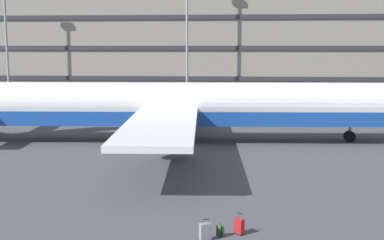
{
  "coord_description": "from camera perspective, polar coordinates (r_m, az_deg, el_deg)",
  "views": [
    {
      "loc": [
        4.4,
        -36.44,
        7.66
      ],
      "look_at": [
        2.07,
        -5.29,
        3.0
      ],
      "focal_mm": 47.0,
      "sensor_mm": 36.0,
      "label": 1
    }
  ],
  "objects": [
    {
      "name": "airliner",
      "position": [
        40.1,
        -1.65,
        1.55
      ],
      "size": [
        40.88,
        33.16,
        10.0
      ],
      "color": "silver",
      "rests_on": "ground_plane"
    },
    {
      "name": "terminal_structure",
      "position": [
        89.89,
        1.49,
        9.74
      ],
      "size": [
        123.0,
        19.76,
        19.26
      ],
      "color": "gray",
      "rests_on": "ground_plane"
    },
    {
      "name": "suitcase_large",
      "position": [
        21.04,
        5.35,
        -11.87
      ],
      "size": [
        0.46,
        0.44,
        0.88
      ],
      "color": "#B21E23",
      "rests_on": "ground_plane"
    },
    {
      "name": "suitcase_small",
      "position": [
        20.33,
        1.52,
        -12.52
      ],
      "size": [
        0.51,
        0.4,
        0.9
      ],
      "color": "gray",
      "rests_on": "ground_plane"
    },
    {
      "name": "backpack_navy",
      "position": [
        20.79,
        3.22,
        -12.41
      ],
      "size": [
        0.42,
        0.35,
        0.57
      ],
      "color": "#264C26",
      "rests_on": "ground_plane"
    },
    {
      "name": "ground_plane",
      "position": [
        37.5,
        -2.56,
        -3.31
      ],
      "size": [
        600.0,
        600.0,
        0.0
      ],
      "primitive_type": "plane",
      "color": "#424449"
    },
    {
      "name": "light_mast_left",
      "position": [
        74.85,
        -0.57,
        12.38
      ],
      "size": [
        1.8,
        0.5,
        22.09
      ],
      "color": "gray",
      "rests_on": "ground_plane"
    },
    {
      "name": "light_mast_far_left",
      "position": [
        81.75,
        -20.4,
        10.29
      ],
      "size": [
        1.8,
        0.5,
        18.7
      ],
      "color": "gray",
      "rests_on": "ground_plane"
    }
  ]
}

